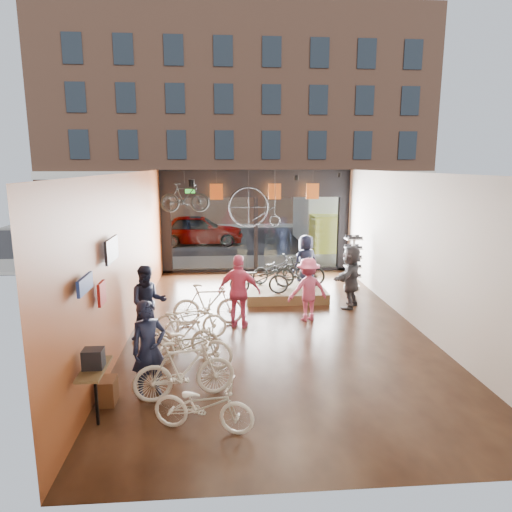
{
  "coord_description": "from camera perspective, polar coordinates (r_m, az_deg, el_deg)",
  "views": [
    {
      "loc": [
        -1.31,
        -10.9,
        3.99
      ],
      "look_at": [
        -0.35,
        1.4,
        1.51
      ],
      "focal_mm": 32.0,
      "sensor_mm": 36.0,
      "label": 1
    }
  ],
  "objects": [
    {
      "name": "customer_4",
      "position": [
        14.79,
        6.24,
        -0.78
      ],
      "size": [
        1.02,
        0.87,
        1.78
      ],
      "primitive_type": "imported",
      "rotation": [
        0.0,
        0.0,
        3.56
      ],
      "color": "#161C33",
      "rests_on": "ground_plane"
    },
    {
      "name": "wall_left",
      "position": [
        11.31,
        -15.63,
        0.31
      ],
      "size": [
        0.04,
        12.0,
        3.8
      ],
      "primitive_type": "cube",
      "color": "#A84E20",
      "rests_on": "ground"
    },
    {
      "name": "customer_2",
      "position": [
        11.26,
        -2.1,
        -4.46
      ],
      "size": [
        1.16,
        0.74,
        1.83
      ],
      "primitive_type": "imported",
      "rotation": [
        0.0,
        0.0,
        2.85
      ],
      "color": "#CC4C72",
      "rests_on": "ground_plane"
    },
    {
      "name": "display_bike_left",
      "position": [
        13.15,
        0.39,
        -2.89
      ],
      "size": [
        1.72,
        0.64,
        0.89
      ],
      "primitive_type": "imported",
      "rotation": [
        0.0,
        0.0,
        1.54
      ],
      "color": "black",
      "rests_on": "display_platform"
    },
    {
      "name": "display_bike_mid",
      "position": [
        13.97,
        5.55,
        -1.98
      ],
      "size": [
        1.61,
        0.56,
        0.95
      ],
      "primitive_type": "imported",
      "rotation": [
        0.0,
        0.0,
        1.64
      ],
      "color": "black",
      "rests_on": "display_platform"
    },
    {
      "name": "floor_bike_2",
      "position": [
        9.34,
        -8.42,
        -10.88
      ],
      "size": [
        1.9,
        1.05,
        0.95
      ],
      "primitive_type": "imported",
      "rotation": [
        0.0,
        0.0,
        1.32
      ],
      "color": "beige",
      "rests_on": "ground_plane"
    },
    {
      "name": "floor_bike_0",
      "position": [
        7.3,
        -6.58,
        -18.05
      ],
      "size": [
        1.66,
        0.94,
        0.83
      ],
      "primitive_type": "imported",
      "rotation": [
        0.0,
        0.0,
        1.31
      ],
      "color": "beige",
      "rests_on": "ground_plane"
    },
    {
      "name": "street_car",
      "position": [
        23.15,
        -7.23,
        3.29
      ],
      "size": [
        4.48,
        1.8,
        1.53
      ],
      "primitive_type": "imported",
      "rotation": [
        0.0,
        0.0,
        1.57
      ],
      "color": "gray",
      "rests_on": "street_road"
    },
    {
      "name": "floor_bike_3",
      "position": [
        9.82,
        -9.22,
        -9.72
      ],
      "size": [
        1.65,
        0.72,
        0.96
      ],
      "primitive_type": "imported",
      "rotation": [
        0.0,
        0.0,
        1.4
      ],
      "color": "beige",
      "rests_on": "ground_plane"
    },
    {
      "name": "customer_5",
      "position": [
        13.1,
        11.77,
        -2.55
      ],
      "size": [
        1.33,
        1.67,
        1.78
      ],
      "primitive_type": "imported",
      "rotation": [
        0.0,
        0.0,
        4.15
      ],
      "color": "#3F3F44",
      "rests_on": "ground_plane"
    },
    {
      "name": "jersey_left",
      "position": [
        16.13,
        -4.97,
        8.01
      ],
      "size": [
        0.45,
        0.03,
        0.55
      ],
      "primitive_type": "cube",
      "color": "#CC5919",
      "rests_on": "ceiling"
    },
    {
      "name": "customer_3",
      "position": [
        11.86,
        6.51,
        -4.18
      ],
      "size": [
        1.18,
        0.84,
        1.65
      ],
      "primitive_type": "imported",
      "rotation": [
        0.0,
        0.0,
        3.37
      ],
      "color": "#CC4C72",
      "rests_on": "ground_plane"
    },
    {
      "name": "box_truck",
      "position": [
        22.65,
        8.62,
        4.36
      ],
      "size": [
        2.14,
        6.43,
        2.53
      ],
      "primitive_type": null,
      "color": "silver",
      "rests_on": "street_road"
    },
    {
      "name": "jersey_mid",
      "position": [
        16.24,
        2.33,
        8.06
      ],
      "size": [
        0.45,
        0.03,
        0.55
      ],
      "primitive_type": "cube",
      "color": "#CC5919",
      "rests_on": "ceiling"
    },
    {
      "name": "customer_1",
      "position": [
        10.79,
        -13.33,
        -5.73
      ],
      "size": [
        0.97,
        0.83,
        1.75
      ],
      "primitive_type": "imported",
      "rotation": [
        0.0,
        0.0,
        0.22
      ],
      "color": "#161C33",
      "rests_on": "ground_plane"
    },
    {
      "name": "exit_sign",
      "position": [
        16.84,
        -8.24,
        8.07
      ],
      "size": [
        0.35,
        0.06,
        0.18
      ],
      "primitive_type": "cube",
      "color": "#198C26",
      "rests_on": "storefront"
    },
    {
      "name": "street_road",
      "position": [
        26.24,
        -1.55,
        2.62
      ],
      "size": [
        30.0,
        18.0,
        0.02
      ],
      "primitive_type": "cube",
      "color": "black",
      "rests_on": "ground"
    },
    {
      "name": "jersey_right",
      "position": [
        16.46,
        7.09,
        8.03
      ],
      "size": [
        0.45,
        0.03,
        0.55
      ],
      "primitive_type": "cube",
      "color": "#CC5919",
      "rests_on": "ceiling"
    },
    {
      "name": "storefront",
      "position": [
        17.08,
        -0.02,
        4.36
      ],
      "size": [
        7.0,
        0.26,
        3.8
      ],
      "primitive_type": null,
      "color": "black",
      "rests_on": "ground"
    },
    {
      "name": "ceiling",
      "position": [
        10.98,
        2.45,
        10.48
      ],
      "size": [
        7.0,
        12.0,
        0.04
      ],
      "primitive_type": "cube",
      "color": "black",
      "rests_on": "ground"
    },
    {
      "name": "wall_merch",
      "position": [
        8.14,
        -19.12,
        -8.58
      ],
      "size": [
        0.4,
        2.4,
        2.6
      ],
      "primitive_type": null,
      "color": "navy",
      "rests_on": "wall_left"
    },
    {
      "name": "wall_back",
      "position": [
        5.47,
        9.99,
        -11.3
      ],
      "size": [
        7.0,
        0.04,
        3.8
      ],
      "primitive_type": "cube",
      "color": "beige",
      "rests_on": "ground"
    },
    {
      "name": "hung_bike",
      "position": [
        15.18,
        -8.89,
        7.23
      ],
      "size": [
        1.59,
        0.48,
        0.95
      ],
      "primitive_type": "imported",
      "rotation": [
        0.0,
        0.0,
        1.59
      ],
      "color": "black",
      "rests_on": "ceiling"
    },
    {
      "name": "customer_0",
      "position": [
        8.22,
        -13.24,
        -11.3
      ],
      "size": [
        0.75,
        0.68,
        1.73
      ],
      "primitive_type": "imported",
      "rotation": [
        0.0,
        0.0,
        0.54
      ],
      "color": "#161C33",
      "rests_on": "ground_plane"
    },
    {
      "name": "ground_plane",
      "position": [
        11.69,
        2.29,
        -8.69
      ],
      "size": [
        7.0,
        12.0,
        0.04
      ],
      "primitive_type": "cube",
      "color": "black",
      "rests_on": "ground"
    },
    {
      "name": "opposite_building",
      "position": [
        32.56,
        -2.23,
        16.69
      ],
      "size": [
        26.0,
        5.0,
        14.0
      ],
      "primitive_type": "cube",
      "color": "brown",
      "rests_on": "ground"
    },
    {
      "name": "floor_bike_4",
      "position": [
        10.84,
        -8.17,
        -7.86
      ],
      "size": [
        1.7,
        0.67,
        0.88
      ],
      "primitive_type": "imported",
      "rotation": [
        0.0,
        0.0,
        1.52
      ],
      "color": "beige",
      "rests_on": "ground_plane"
    },
    {
      "name": "floor_bike_1",
      "position": [
        8.17,
        -8.95,
        -13.84
      ],
      "size": [
        1.83,
        0.87,
        1.06
      ],
      "primitive_type": "imported",
      "rotation": [
        0.0,
        0.0,
        1.79
      ],
      "color": "beige",
      "rests_on": "ground_plane"
    },
    {
      "name": "wall_right",
      "position": [
        12.11,
        19.15,
        0.8
      ],
      "size": [
        0.04,
        12.0,
        3.8
      ],
      "primitive_type": "cube",
      "color": "beige",
      "rests_on": "ground"
    },
    {
      "name": "penny_farthing",
      "position": [
        15.76,
        0.12,
        5.96
      ],
      "size": [
        1.73,
        0.06,
        1.38
      ],
      "primitive_type": null,
      "color": "black",
      "rests_on": "ceiling"
    },
    {
      "name": "sidewalk_far",
      "position": [
        30.18,
        -1.94,
        3.91
      ],
      "size": [
        30.0,
        2.0,
        0.12
      ],
      "primitive_type": "cube",
      "color": "slate",
      "rests_on": "ground"
    },
    {
      "name": "sunglasses_rack",
      "position": [
        15.13,
        12.0,
        -0.73
      ],
      "size": [
        0.6,
        0.52,
        1.76
      ],
      "primitive_type": null,
      "rotation": [
        0.0,
        0.0,
        -0.21
      ],
      "color": "white",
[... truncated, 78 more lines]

